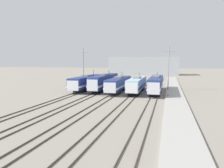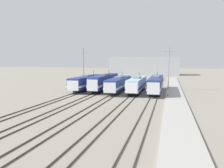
{
  "view_description": "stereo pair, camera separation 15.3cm",
  "coord_description": "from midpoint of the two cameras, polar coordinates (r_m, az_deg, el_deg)",
  "views": [
    {
      "loc": [
        12.11,
        -46.04,
        7.72
      ],
      "look_at": [
        -0.55,
        2.6,
        2.46
      ],
      "focal_mm": 35.0,
      "sensor_mm": 36.0,
      "label": 1
    },
    {
      "loc": [
        12.26,
        -46.0,
        7.72
      ],
      "look_at": [
        -0.55,
        2.6,
        2.46
      ],
      "focal_mm": 35.0,
      "sensor_mm": 36.0,
      "label": 2
    }
  ],
  "objects": [
    {
      "name": "locomotive_center_left",
      "position": [
        58.25,
        -2.04,
        0.59
      ],
      "size": [
        2.82,
        19.48,
        5.22
      ],
      "color": "black",
      "rests_on": "ground_plane"
    },
    {
      "name": "rail_pair_center",
      "position": [
        48.21,
        -0.07,
        -3.15
      ],
      "size": [
        1.51,
        120.0,
        0.15
      ],
      "color": "#4C4238",
      "rests_on": "ground_plane"
    },
    {
      "name": "catenary_tower_right",
      "position": [
        59.24,
        14.65,
        4.34
      ],
      "size": [
        2.8,
        0.25,
        11.65
      ],
      "color": "gray",
      "rests_on": "ground_plane"
    },
    {
      "name": "rail_pair_center_right",
      "position": [
        47.26,
        5.33,
        -3.36
      ],
      "size": [
        1.51,
        120.0,
        0.15
      ],
      "color": "#4C4238",
      "rests_on": "ground_plane"
    },
    {
      "name": "rail_pair_far_right",
      "position": [
        46.74,
        10.9,
        -3.55
      ],
      "size": [
        1.5,
        120.0,
        0.15
      ],
      "color": "#4C4238",
      "rests_on": "ground_plane"
    },
    {
      "name": "platform",
      "position": [
        46.66,
        16.27,
        -3.62
      ],
      "size": [
        4.0,
        120.0,
        0.27
      ],
      "color": "#A8A59E",
      "rests_on": "ground_plane"
    },
    {
      "name": "ground_plane",
      "position": [
        48.23,
        -0.07,
        -3.23
      ],
      "size": [
        400.0,
        400.0,
        0.0
      ],
      "primitive_type": "plane",
      "color": "gray"
    },
    {
      "name": "depot_building",
      "position": [
        128.15,
        8.43,
        4.72
      ],
      "size": [
        38.87,
        12.6,
        10.07
      ],
      "color": "#9EA3A8",
      "rests_on": "ground_plane"
    },
    {
      "name": "rail_pair_center_left",
      "position": [
        49.57,
        -5.21,
        -2.92
      ],
      "size": [
        1.51,
        120.0,
        0.15
      ],
      "color": "#4C4238",
      "rests_on": "ground_plane"
    },
    {
      "name": "locomotive_far_right",
      "position": [
        54.29,
        11.51,
        -0.02
      ],
      "size": [
        2.79,
        19.39,
        4.98
      ],
      "color": "black",
      "rests_on": "ground_plane"
    },
    {
      "name": "catenary_tower_left",
      "position": [
        63.96,
        -7.41,
        4.59
      ],
      "size": [
        2.8,
        0.25,
        11.65
      ],
      "color": "gray",
      "rests_on": "ground_plane"
    },
    {
      "name": "locomotive_center_right",
      "position": [
        54.01,
        6.6,
        -0.11
      ],
      "size": [
        2.88,
        17.01,
        4.75
      ],
      "color": "#232326",
      "rests_on": "ground_plane"
    },
    {
      "name": "rail_pair_far_left",
      "position": [
        51.31,
        -10.04,
        -2.68
      ],
      "size": [
        1.5,
        120.0,
        0.15
      ],
      "color": "#4C4238",
      "rests_on": "ground_plane"
    },
    {
      "name": "locomotive_far_left",
      "position": [
        59.54,
        -6.34,
        0.51
      ],
      "size": [
        3.12,
        20.1,
        5.28
      ],
      "color": "black",
      "rests_on": "ground_plane"
    },
    {
      "name": "locomotive_center",
      "position": [
        54.51,
        1.77,
        -0.01
      ],
      "size": [
        2.97,
        17.75,
        4.97
      ],
      "color": "black",
      "rests_on": "ground_plane"
    },
    {
      "name": "traffic_cone",
      "position": [
        48.18,
        14.44,
        -2.73
      ],
      "size": [
        0.34,
        0.34,
        0.63
      ],
      "color": "orange",
      "rests_on": "platform"
    }
  ]
}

